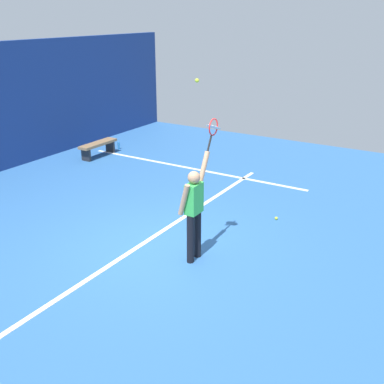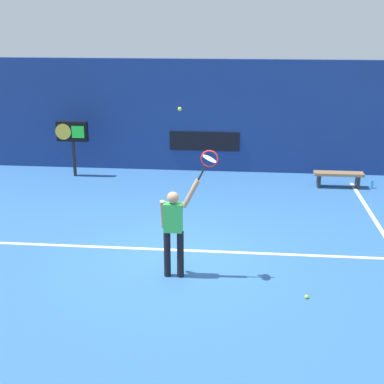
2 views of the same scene
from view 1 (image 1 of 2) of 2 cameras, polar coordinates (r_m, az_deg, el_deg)
name	(u,v)px [view 1 (image 1 of 2)]	position (r m, az deg, el deg)	size (l,w,h in m)	color
ground_plane	(157,247)	(9.13, -4.25, -6.62)	(18.00, 18.00, 0.00)	#2D609E
court_baseline	(145,243)	(9.28, -5.74, -6.13)	(10.00, 0.10, 0.01)	white
court_sideline	(190,168)	(13.57, -0.20, 2.90)	(0.10, 7.00, 0.01)	white
tennis_player	(194,208)	(8.24, 0.24, -1.95)	(0.74, 0.31, 1.95)	black
tennis_racket	(213,129)	(8.36, 2.56, 7.65)	(0.42, 0.27, 0.62)	black
tennis_ball	(197,81)	(7.77, 0.62, 13.37)	(0.07, 0.07, 0.07)	#CCE033
court_bench	(98,146)	(14.92, -11.31, 5.50)	(1.40, 0.36, 0.45)	olive
water_bottle	(119,146)	(15.67, -8.89, 5.57)	(0.07, 0.07, 0.24)	#338CD8
spare_ball	(276,218)	(10.38, 10.18, -3.15)	(0.07, 0.07, 0.07)	#CCE033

